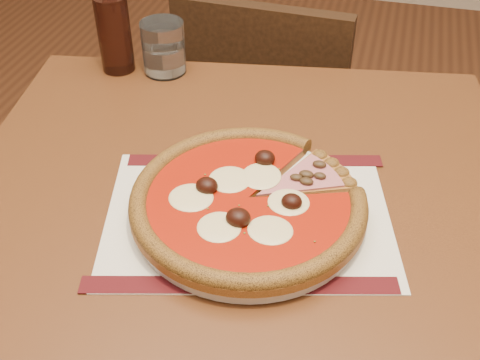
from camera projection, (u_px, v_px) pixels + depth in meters
name	position (u px, v px, depth m)	size (l,w,h in m)	color
table	(237.00, 257.00, 0.89)	(0.92, 0.92, 0.75)	brown
chair_far	(268.00, 125.00, 1.49)	(0.40, 0.40, 0.81)	black
placemat	(248.00, 216.00, 0.80)	(0.38, 0.27, 0.00)	silver
plate	(248.00, 211.00, 0.80)	(0.30, 0.30, 0.02)	white
pizza	(248.00, 200.00, 0.79)	(0.31, 0.31, 0.04)	#A96329
ham_slice	(311.00, 178.00, 0.83)	(0.13, 0.13, 0.02)	#A96329
water_glass	(163.00, 47.00, 1.08)	(0.08, 0.08, 0.10)	white
bottle	(114.00, 29.00, 1.07)	(0.06, 0.06, 0.20)	black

